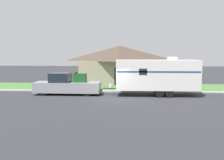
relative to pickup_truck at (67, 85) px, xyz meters
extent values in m
plane|color=#2D2D33|center=(4.51, -1.85, -0.89)|extent=(120.00, 120.00, 0.00)
cube|color=beige|center=(4.51, 1.90, -0.82)|extent=(80.00, 0.30, 0.14)
cube|color=#477538|center=(4.51, 5.55, -0.88)|extent=(80.00, 7.00, 0.03)
cube|color=gray|center=(4.53, 10.99, 0.56)|extent=(9.88, 7.12, 2.91)
pyramid|color=#4C3D33|center=(4.53, 10.99, 3.03)|extent=(10.67, 7.69, 2.02)
cube|color=#4C3828|center=(4.53, 7.46, 0.16)|extent=(1.00, 0.06, 2.10)
cylinder|color=black|center=(-2.03, -0.77, -0.47)|extent=(0.85, 0.28, 0.85)
cylinder|color=black|center=(-2.03, 0.77, -0.47)|extent=(0.85, 0.28, 0.85)
cylinder|color=black|center=(2.02, -0.77, -0.47)|extent=(0.85, 0.28, 0.85)
cylinder|color=black|center=(2.02, 0.77, -0.47)|extent=(0.85, 0.28, 0.85)
cube|color=gray|center=(-1.25, 0.00, -0.19)|extent=(3.52, 1.91, 0.94)
cube|color=#19232D|center=(-0.61, 0.00, 0.71)|extent=(1.83, 1.76, 0.85)
cube|color=gray|center=(1.82, 0.00, -0.19)|extent=(2.61, 1.91, 0.94)
cube|color=#333333|center=(3.18, 0.00, -0.54)|extent=(0.12, 1.72, 0.20)
cube|color=#194C1E|center=(1.24, 0.00, 0.69)|extent=(1.15, 0.80, 0.80)
cube|color=black|center=(0.88, 0.00, 1.17)|extent=(0.10, 0.88, 0.08)
cylinder|color=black|center=(8.50, -1.00, -0.50)|extent=(0.78, 0.22, 0.78)
cylinder|color=black|center=(8.50, 1.00, -0.50)|extent=(0.78, 0.22, 0.78)
cylinder|color=black|center=(9.36, -1.00, -0.50)|extent=(0.78, 0.22, 0.78)
cylinder|color=black|center=(9.36, 1.00, -0.50)|extent=(0.78, 0.22, 0.78)
cube|color=silver|center=(8.34, 0.00, 1.02)|extent=(7.37, 2.27, 2.69)
cube|color=navy|center=(8.34, -1.14, 1.35)|extent=(7.23, 0.01, 0.14)
cube|color=#383838|center=(4.01, 0.00, -0.27)|extent=(1.28, 0.12, 0.10)
cylinder|color=silver|center=(4.08, 0.00, -0.04)|extent=(0.28, 0.28, 0.36)
cube|color=silver|center=(9.66, 0.00, 2.50)|extent=(0.80, 0.68, 0.28)
cube|color=#19232D|center=(7.01, -1.14, 1.35)|extent=(0.70, 0.01, 0.56)
cylinder|color=brown|center=(9.80, 2.94, -0.30)|extent=(0.09, 0.09, 1.18)
cube|color=#B2B2B2|center=(9.80, 2.94, 0.40)|extent=(0.48, 0.20, 0.22)
camera|label=1|loc=(5.78, -22.83, 2.85)|focal=40.00mm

